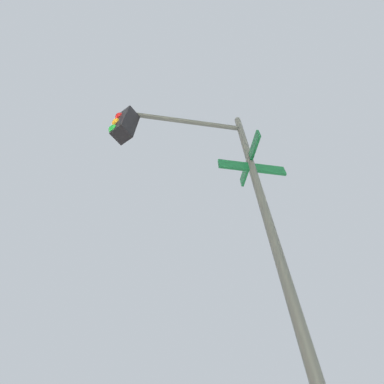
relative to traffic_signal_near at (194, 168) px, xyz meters
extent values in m
cylinder|color=#474C47|center=(-0.69, -0.64, -1.29)|extent=(0.12, 0.12, 6.48)
cylinder|color=#474C47|center=(0.10, 0.10, 1.55)|extent=(1.65, 1.54, 0.09)
cube|color=black|center=(0.90, 0.84, 1.10)|extent=(0.28, 0.28, 0.80)
sphere|color=red|center=(1.01, 0.94, 1.35)|extent=(0.18, 0.18, 0.18)
sphere|color=orange|center=(1.01, 0.94, 1.10)|extent=(0.18, 0.18, 0.18)
sphere|color=green|center=(1.01, 0.94, 0.85)|extent=(0.18, 0.18, 0.18)
cube|color=#0F5128|center=(-0.69, -0.64, 0.21)|extent=(0.83, 0.78, 0.20)
cube|color=#0F5128|center=(-0.69, -0.64, 0.43)|extent=(0.71, 0.76, 0.20)
camera|label=1|loc=(-1.28, 1.89, -3.22)|focal=24.38mm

